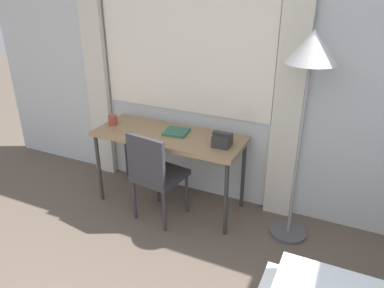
{
  "coord_description": "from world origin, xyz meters",
  "views": [
    {
      "loc": [
        0.94,
        -0.33,
        2.07
      ],
      "look_at": [
        -0.14,
        2.0,
        0.88
      ],
      "focal_mm": 35.0,
      "sensor_mm": 36.0,
      "label": 1
    }
  ],
  "objects_px": {
    "standing_lamp": "(310,68)",
    "mug": "(113,120)",
    "desk": "(169,140)",
    "book": "(176,132)",
    "desk_chair": "(155,172)",
    "telephone": "(222,140)"
  },
  "relations": [
    {
      "from": "standing_lamp",
      "to": "mug",
      "type": "bearing_deg",
      "value": -179.35
    },
    {
      "from": "desk_chair",
      "to": "book",
      "type": "distance_m",
      "value": 0.42
    },
    {
      "from": "desk",
      "to": "book",
      "type": "height_order",
      "value": "book"
    },
    {
      "from": "telephone",
      "to": "desk_chair",
      "type": "bearing_deg",
      "value": -154.16
    },
    {
      "from": "desk_chair",
      "to": "book",
      "type": "bearing_deg",
      "value": 90.93
    },
    {
      "from": "desk_chair",
      "to": "book",
      "type": "relative_size",
      "value": 3.67
    },
    {
      "from": "desk_chair",
      "to": "mug",
      "type": "height_order",
      "value": "desk_chair"
    },
    {
      "from": "desk_chair",
      "to": "mug",
      "type": "relative_size",
      "value": 9.5
    },
    {
      "from": "telephone",
      "to": "book",
      "type": "relative_size",
      "value": 0.71
    },
    {
      "from": "desk",
      "to": "telephone",
      "type": "xyz_separation_m",
      "value": [
        0.53,
        -0.03,
        0.11
      ]
    },
    {
      "from": "desk",
      "to": "mug",
      "type": "xyz_separation_m",
      "value": [
        -0.6,
        -0.02,
        0.1
      ]
    },
    {
      "from": "desk_chair",
      "to": "standing_lamp",
      "type": "relative_size",
      "value": 0.5
    },
    {
      "from": "standing_lamp",
      "to": "book",
      "type": "distance_m",
      "value": 1.31
    },
    {
      "from": "desk_chair",
      "to": "desk",
      "type": "bearing_deg",
      "value": 99.84
    },
    {
      "from": "telephone",
      "to": "book",
      "type": "height_order",
      "value": "telephone"
    },
    {
      "from": "standing_lamp",
      "to": "mug",
      "type": "xyz_separation_m",
      "value": [
        -1.75,
        -0.02,
        -0.67
      ]
    },
    {
      "from": "desk",
      "to": "standing_lamp",
      "type": "distance_m",
      "value": 1.39
    },
    {
      "from": "desk_chair",
      "to": "standing_lamp",
      "type": "xyz_separation_m",
      "value": [
        1.14,
        0.28,
        0.96
      ]
    },
    {
      "from": "standing_lamp",
      "to": "telephone",
      "type": "relative_size",
      "value": 10.3
    },
    {
      "from": "desk",
      "to": "standing_lamp",
      "type": "bearing_deg",
      "value": 0.03
    },
    {
      "from": "desk_chair",
      "to": "telephone",
      "type": "bearing_deg",
      "value": 34.09
    },
    {
      "from": "desk",
      "to": "desk_chair",
      "type": "relative_size",
      "value": 1.61
    }
  ]
}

